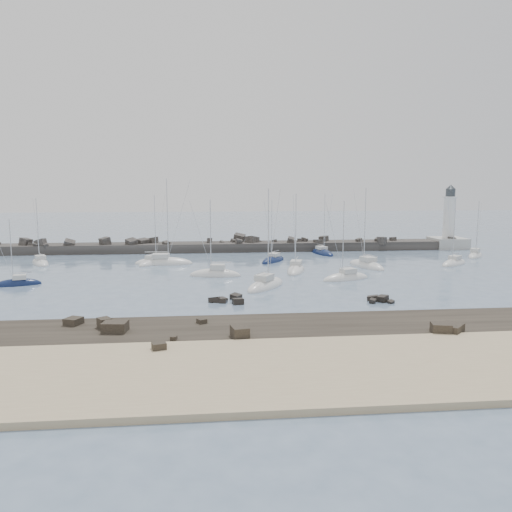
# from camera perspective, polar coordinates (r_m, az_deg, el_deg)

# --- Properties ---
(ground) EXTENTS (400.00, 400.00, 0.00)m
(ground) POSITION_cam_1_polar(r_m,az_deg,el_deg) (68.33, -0.42, -3.51)
(ground) COLOR slate
(ground) RESTS_ON ground
(sand_strip) EXTENTS (140.00, 14.00, 1.00)m
(sand_strip) POSITION_cam_1_polar(r_m,az_deg,el_deg) (37.78, 4.25, -13.23)
(sand_strip) COLOR tan
(sand_strip) RESTS_ON ground
(rock_shelf) EXTENTS (140.00, 12.00, 1.69)m
(rock_shelf) POSITION_cam_1_polar(r_m,az_deg,el_deg) (47.10, 1.99, -8.84)
(rock_shelf) COLOR black
(rock_shelf) RESTS_ON ground
(rock_cluster_near) EXTENTS (4.20, 4.00, 1.49)m
(rock_cluster_near) POSITION_cam_1_polar(r_m,az_deg,el_deg) (59.67, -3.62, -5.14)
(rock_cluster_near) COLOR black
(rock_cluster_near) RESTS_ON ground
(rock_cluster_far) EXTENTS (3.07, 2.81, 1.38)m
(rock_cluster_far) POSITION_cam_1_polar(r_m,az_deg,el_deg) (61.45, 13.78, -4.90)
(rock_cluster_far) COLOR black
(rock_cluster_far) RESTS_ON ground
(breakwater) EXTENTS (115.00, 7.54, 5.05)m
(breakwater) POSITION_cam_1_polar(r_m,az_deg,el_deg) (105.50, -6.44, 0.70)
(breakwater) COLOR #2D2A28
(breakwater) RESTS_ON ground
(lighthouse) EXTENTS (7.00, 7.00, 14.60)m
(lighthouse) POSITION_cam_1_polar(r_m,az_deg,el_deg) (117.89, 21.12, 2.35)
(lighthouse) COLOR #A8A8A3
(lighthouse) RESTS_ON ground
(sailboat_1) EXTENTS (5.71, 8.09, 12.48)m
(sailboat_1) POSITION_cam_1_polar(r_m,az_deg,el_deg) (95.64, -23.42, -0.77)
(sailboat_1) COLOR silver
(sailboat_1) RESTS_ON ground
(sailboat_2) EXTENTS (6.47, 3.59, 10.01)m
(sailboat_2) POSITION_cam_1_polar(r_m,az_deg,el_deg) (76.69, -25.59, -2.93)
(sailboat_2) COLOR #0F1C42
(sailboat_2) RESTS_ON ground
(sailboat_3) EXTENTS (6.25, 8.44, 13.00)m
(sailboat_3) POSITION_cam_1_polar(r_m,az_deg,el_deg) (90.00, -11.59, -0.78)
(sailboat_3) COLOR silver
(sailboat_3) RESTS_ON ground
(sailboat_4) EXTENTS (10.41, 3.85, 16.08)m
(sailboat_4) POSITION_cam_1_polar(r_m,az_deg,el_deg) (89.10, -10.50, -0.83)
(sailboat_4) COLOR silver
(sailboat_4) RESTS_ON ground
(sailboat_5) EXTENTS (8.14, 3.69, 12.70)m
(sailboat_5) POSITION_cam_1_polar(r_m,az_deg,el_deg) (76.31, -4.68, -2.19)
(sailboat_5) COLOR silver
(sailboat_5) RESTS_ON ground
(sailboat_6) EXTENTS (5.10, 8.89, 13.53)m
(sailboat_6) POSITION_cam_1_polar(r_m,az_deg,el_deg) (80.46, 4.57, -1.67)
(sailboat_6) COLOR silver
(sailboat_6) RESTS_ON ground
(sailboat_7) EXTENTS (7.43, 9.09, 14.47)m
(sailboat_7) POSITION_cam_1_polar(r_m,az_deg,el_deg) (67.79, 1.11, -3.47)
(sailboat_7) COLOR silver
(sailboat_7) RESTS_ON ground
(sailboat_8) EXTENTS (4.27, 8.65, 13.04)m
(sailboat_8) POSITION_cam_1_polar(r_m,az_deg,el_deg) (101.68, 7.59, 0.31)
(sailboat_8) COLOR #0F1C42
(sailboat_8) RESTS_ON ground
(sailboat_9) EXTENTS (8.17, 4.95, 12.47)m
(sailboat_9) POSITION_cam_1_polar(r_m,az_deg,el_deg) (74.53, 10.23, -2.56)
(sailboat_9) COLOR silver
(sailboat_9) RESTS_ON ground
(sailboat_10) EXTENTS (5.49, 9.51, 14.45)m
(sailboat_10) POSITION_cam_1_polar(r_m,az_deg,el_deg) (86.58, 12.49, -1.14)
(sailboat_10) COLOR silver
(sailboat_10) RESTS_ON ground
(sailboat_12) EXTENTS (6.31, 7.03, 11.69)m
(sailboat_12) POSITION_cam_1_polar(r_m,az_deg,el_deg) (105.60, 23.76, -0.01)
(sailboat_12) COLOR silver
(sailboat_12) RESTS_ON ground
(sailboat_13) EXTENTS (7.54, 6.76, 12.34)m
(sailboat_13) POSITION_cam_1_polar(r_m,az_deg,el_deg) (93.77, 21.68, -0.84)
(sailboat_13) COLOR silver
(sailboat_13) RESTS_ON ground
(sailboat_14) EXTENTS (6.22, 7.71, 12.17)m
(sailboat_14) POSITION_cam_1_polar(r_m,az_deg,el_deg) (90.82, 1.97, -0.54)
(sailboat_14) COLOR #0F1C42
(sailboat_14) RESTS_ON ground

